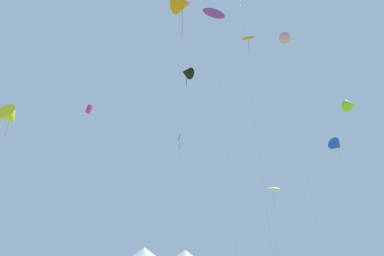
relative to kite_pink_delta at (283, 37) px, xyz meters
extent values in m
cone|color=pink|center=(0.00, 0.00, 0.03)|extent=(2.85, 3.03, 2.51)
cylinder|color=#B2B2B7|center=(0.69, -0.38, -18.27)|extent=(1.39, 0.78, 36.59)
cube|color=#E02DA3|center=(-38.31, 11.12, -6.61)|extent=(1.28, 0.98, 1.80)
cylinder|color=#B2B2B7|center=(-37.99, 10.80, -21.59)|extent=(0.66, 0.66, 29.95)
ellipsoid|color=white|center=(-1.79, 15.78, -23.03)|extent=(3.10, 1.60, 1.10)
cylinder|color=#A4A4A4|center=(-1.79, 15.78, -24.79)|extent=(0.07, 0.07, 2.39)
cylinder|color=#B2B2B7|center=(-1.95, 14.84, -29.80)|extent=(0.35, 1.90, 13.54)
cone|color=black|center=(-16.03, -5.38, -9.14)|extent=(2.62, 2.62, 2.10)
cylinder|color=black|center=(-16.03, -5.38, -10.53)|extent=(0.06, 0.06, 1.82)
cylinder|color=#B2B2B7|center=(-16.92, -6.51, -22.85)|extent=(1.80, 2.30, 27.43)
cone|color=#99DB2D|center=(12.18, 8.19, -9.54)|extent=(3.37, 3.39, 2.75)
cylinder|color=#B2B2B7|center=(11.84, 7.90, -23.05)|extent=(0.70, 0.60, 27.03)
cone|color=yellow|center=(-41.93, -6.71, -15.78)|extent=(2.91, 3.34, 3.51)
cylinder|color=#A79518|center=(-41.93, -6.71, -17.88)|extent=(0.09, 0.09, 2.73)
ellipsoid|color=purple|center=(-11.49, -12.57, -4.60)|extent=(3.56, 2.85, 1.28)
cylinder|color=#B2B2B7|center=(-10.70, -13.20, -20.58)|extent=(1.60, 1.29, 31.97)
cone|color=blue|center=(8.14, 6.81, -17.46)|extent=(3.14, 3.10, 2.55)
cylinder|color=#B2B2B7|center=(9.15, 6.31, -27.01)|extent=(2.04, 1.01, 19.11)
cube|color=green|center=(-19.28, 11.26, -13.20)|extent=(0.88, 2.25, 2.28)
cylinder|color=#207C31|center=(-19.28, 11.26, -14.89)|extent=(0.07, 0.07, 2.18)
cylinder|color=#B2B2B7|center=(-18.13, 10.22, -24.88)|extent=(2.34, 2.10, 23.36)
cone|color=orange|center=(-16.10, -10.04, -0.24)|extent=(4.18, 3.98, 3.63)
cylinder|color=#A75C11|center=(-16.10, -10.04, -3.69)|extent=(0.09, 0.09, 5.33)
cylinder|color=#B2B2B7|center=(-15.90, -10.72, -18.40)|extent=(0.42, 1.39, 36.33)
cylinder|color=#B2B2B7|center=(-8.64, -25.75, -23.31)|extent=(1.06, 1.48, 26.51)
ellipsoid|color=orange|center=(-6.09, -1.12, -0.47)|extent=(2.29, 1.26, 0.82)
cylinder|color=#A75C11|center=(-6.09, -1.12, -2.15)|extent=(0.05, 0.05, 2.53)
cylinder|color=#B2B2B7|center=(-5.26, -1.39, -18.52)|extent=(1.67, 0.57, 36.10)
cone|color=white|center=(-27.59, 20.91, -34.19)|extent=(4.99, 4.99, 1.75)
cone|color=white|center=(-19.32, 20.91, -34.56)|extent=(4.23, 4.23, 1.48)
camera|label=1|loc=(-10.84, -47.38, -34.53)|focal=30.33mm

